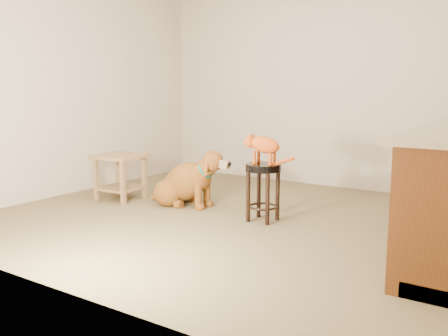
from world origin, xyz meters
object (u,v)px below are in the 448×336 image
Objects in this scene: golden_retriever at (187,183)px; tabby_kitten at (263,146)px; padded_stool at (263,181)px; side_table at (120,170)px.

golden_retriever is 2.06× the size of tabby_kitten.
padded_stool is at bearing -5.72° from tabby_kitten.
padded_stool is 0.32m from tabby_kitten.
padded_stool is at bearing -8.18° from golden_retriever.
tabby_kitten reaches higher than padded_stool.
tabby_kitten is (1.73, 0.09, 0.37)m from side_table.
side_table is at bearing -177.08° from padded_stool.
padded_stool reaches higher than side_table.
golden_retriever reaches higher than side_table.
tabby_kitten is at bearing 2.97° from side_table.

